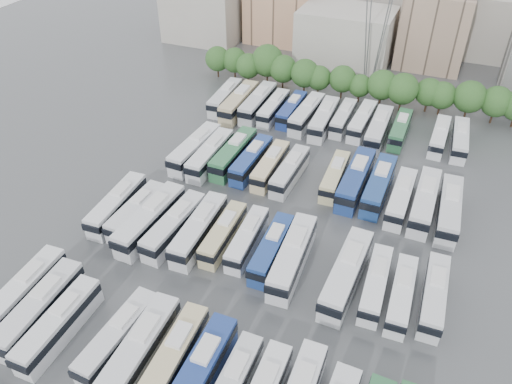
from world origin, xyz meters
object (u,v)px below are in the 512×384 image
at_px(bus_r0_s2, 59,324).
at_px(bus_r0_s5, 139,351).
at_px(bus_r1_s7, 272,248).
at_px(bus_r1_s10, 346,273).
at_px(bus_r1_s13, 434,295).
at_px(bus_r3_s6, 324,119).
at_px(bus_r1_s6, 247,239).
at_px(bus_r2_s11, 401,198).
at_px(bus_r1_s0, 117,204).
at_px(bus_r1_s1, 136,211).
at_px(bus_r0_s0, 24,291).
at_px(bus_r2_s10, 379,185).
at_px(bus_r1_s12, 401,294).
at_px(bus_r1_s3, 174,226).
at_px(bus_r3_s5, 307,114).
at_px(bus_r1_s4, 199,229).
at_px(bus_r3_s12, 439,136).
at_px(bus_r2_s5, 270,165).
at_px(bus_r2_s13, 449,209).
at_px(bus_r1_s2, 150,219).
at_px(bus_r2_s6, 290,171).
at_px(bus_r3_s8, 362,121).
at_px(bus_r0_s7, 200,373).
at_px(bus_r3_s4, 292,109).
at_px(bus_r2_s9, 356,179).
at_px(bus_r3_s1, 239,102).
at_px(bus_r3_s7, 343,118).
at_px(bus_r1_s5, 223,234).
at_px(bus_r2_s2, 210,155).
at_px(bus_r3_s3, 273,108).
at_px(bus_r1_s11, 376,284).
at_px(bus_r0_s6, 174,357).
at_px(bus_r3_s2, 258,103).
at_px(bus_r2_s1, 195,149).
at_px(bus_r1_s8, 292,256).
at_px(bus_r3_s9, 378,129).
at_px(bus_r3_s13, 460,139).
at_px(bus_r2_s12, 425,201).
at_px(bus_r2_s8, 335,176).
at_px(bus_r3_s0, 225,97).

relative_size(bus_r0_s2, bus_r0_s5, 0.92).
bearing_deg(bus_r1_s7, bus_r1_s10, -6.93).
distance_m(bus_r1_s13, bus_r3_s6, 41.72).
distance_m(bus_r1_s6, bus_r1_s10, 13.48).
distance_m(bus_r0_s2, bus_r1_s7, 25.80).
relative_size(bus_r1_s7, bus_r2_s11, 0.97).
height_order(bus_r1_s0, bus_r1_s1, bus_r1_s0).
height_order(bus_r0_s0, bus_r0_s2, bus_r0_s0).
bearing_deg(bus_r2_s10, bus_r1_s12, -70.79).
height_order(bus_r1_s3, bus_r3_s5, bus_r3_s5).
relative_size(bus_r1_s4, bus_r3_s12, 1.16).
relative_size(bus_r2_s5, bus_r2_s13, 0.88).
xyz_separation_m(bus_r1_s2, bus_r3_s12, (33.25, 37.98, -0.37)).
distance_m(bus_r2_s6, bus_r2_s13, 23.39).
bearing_deg(bus_r1_s12, bus_r3_s8, 107.28).
bearing_deg(bus_r0_s7, bus_r1_s10, 60.98).
xyz_separation_m(bus_r1_s13, bus_r3_s4, (-29.75, 36.22, -0.03)).
bearing_deg(bus_r2_s9, bus_r3_s8, 100.53).
xyz_separation_m(bus_r3_s1, bus_r3_s7, (19.58, 2.20, -0.35)).
bearing_deg(bus_r2_s10, bus_r1_s5, -131.99).
height_order(bus_r1_s4, bus_r2_s2, bus_r1_s4).
height_order(bus_r1_s0, bus_r3_s3, bus_r1_s0).
distance_m(bus_r0_s5, bus_r1_s11, 27.34).
bearing_deg(bus_r3_s1, bus_r2_s11, -29.22).
xyz_separation_m(bus_r0_s6, bus_r3_s2, (-13.23, 54.15, 0.19)).
distance_m(bus_r0_s2, bus_r3_s8, 59.78).
bearing_deg(bus_r1_s12, bus_r2_s1, 151.43).
bearing_deg(bus_r2_s13, bus_r2_s11, 174.95).
bearing_deg(bus_r1_s8, bus_r1_s4, 176.46).
bearing_deg(bus_r3_s5, bus_r0_s7, -80.46).
bearing_deg(bus_r2_s10, bus_r1_s8, -109.09).
distance_m(bus_r1_s0, bus_r3_s9, 45.58).
bearing_deg(bus_r0_s7, bus_r0_s0, 175.29).
bearing_deg(bus_r3_s7, bus_r1_s10, -74.90).
bearing_deg(bus_r3_s8, bus_r2_s9, -78.22).
xyz_separation_m(bus_r1_s4, bus_r3_s12, (26.36, 37.17, -0.26)).
relative_size(bus_r1_s13, bus_r3_s13, 0.99).
distance_m(bus_r2_s5, bus_r2_s12, 23.33).
distance_m(bus_r2_s1, bus_r2_s8, 23.01).
bearing_deg(bus_r1_s7, bus_r0_s0, -144.88).
distance_m(bus_r2_s6, bus_r3_s5, 18.57).
distance_m(bus_r2_s11, bus_r3_s12, 20.27).
bearing_deg(bus_r3_s8, bus_r1_s12, -68.92).
xyz_separation_m(bus_r1_s3, bus_r3_s8, (16.44, 37.76, -0.09)).
bearing_deg(bus_r1_s4, bus_r1_s3, -172.84).
xyz_separation_m(bus_r1_s4, bus_r3_s0, (-13.43, 36.24, -0.10)).
distance_m(bus_r1_s10, bus_r3_s3, 43.04).
height_order(bus_r0_s5, bus_r2_s12, bus_r2_s12).
height_order(bus_r2_s2, bus_r3_s2, bus_r3_s2).
bearing_deg(bus_r1_s10, bus_r0_s7, -116.09).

